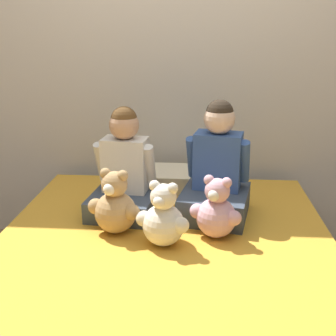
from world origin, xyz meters
TOP-DOWN VIEW (x-y plane):
  - ground_plane at (0.00, 0.00)m, footprint 14.00×14.00m
  - wall_behind_bed at (0.00, 1.08)m, footprint 8.00×0.06m
  - bed at (0.00, 0.00)m, footprint 1.64×1.90m
  - child_on_left at (-0.24, 0.38)m, footprint 0.38×0.40m
  - child_on_right at (0.25, 0.38)m, footprint 0.41×0.44m
  - teddy_bear_held_by_left_child at (-0.25, 0.13)m, footprint 0.26×0.20m
  - teddy_bear_held_by_right_child at (0.24, 0.12)m, footprint 0.24×0.19m
  - teddy_bear_between_children at (-0.00, 0.02)m, footprint 0.25×0.20m
  - pillow_at_headboard at (0.00, 0.77)m, footprint 0.46×0.31m

SIDE VIEW (x-z plane):
  - ground_plane at x=0.00m, z-range 0.00..0.00m
  - bed at x=0.00m, z-range 0.00..0.49m
  - pillow_at_headboard at x=0.00m, z-range 0.49..0.60m
  - teddy_bear_held_by_right_child at x=0.24m, z-range 0.47..0.77m
  - teddy_bear_between_children at x=0.00m, z-range 0.47..0.78m
  - teddy_bear_held_by_left_child at x=-0.25m, z-range 0.47..0.79m
  - child_on_left at x=-0.24m, z-range 0.42..1.00m
  - child_on_right at x=0.25m, z-range 0.41..1.03m
  - wall_behind_bed at x=0.00m, z-range 0.00..2.50m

